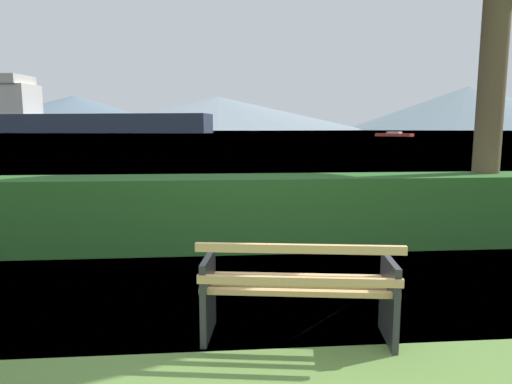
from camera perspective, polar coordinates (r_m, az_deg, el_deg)
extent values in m
plane|color=#567A38|center=(3.95, 5.22, -17.74)|extent=(1400.00, 1400.00, 0.00)
plane|color=#6B8EA3|center=(313.30, -4.76, 7.71)|extent=(620.00, 620.00, 0.00)
cube|color=tan|center=(3.59, 5.40, -12.61)|extent=(1.55, 0.29, 0.04)
cube|color=tan|center=(3.77, 5.31, -11.58)|extent=(1.55, 0.29, 0.04)
cube|color=tan|center=(3.96, 5.23, -10.64)|extent=(1.55, 0.29, 0.04)
cube|color=tan|center=(3.48, 5.47, -11.19)|extent=(1.55, 0.27, 0.06)
cube|color=tan|center=(3.36, 5.55, -7.17)|extent=(1.55, 0.27, 0.06)
cube|color=#2D2D33|center=(3.84, -6.09, -13.01)|extent=(0.12, 0.51, 0.68)
cube|color=#2D2D33|center=(3.89, 16.55, -13.05)|extent=(0.12, 0.51, 0.68)
cube|color=#285B23|center=(6.53, 0.87, -2.52)|extent=(12.33, 0.88, 1.04)
cylinder|color=brown|center=(7.85, 27.78, 12.95)|extent=(0.39, 0.39, 5.02)
cube|color=#2D384C|center=(190.64, -20.64, 8.12)|extent=(98.79, 36.21, 7.32)
cube|color=silver|center=(207.84, -28.50, 10.25)|extent=(20.13, 16.60, 11.71)
cube|color=beige|center=(208.41, -28.64, 12.36)|extent=(15.29, 16.80, 3.66)
cube|color=#B2332D|center=(104.81, 17.13, 6.93)|extent=(7.29, 7.46, 0.65)
cube|color=beige|center=(104.81, 17.14, 7.23)|extent=(3.22, 3.25, 0.43)
cone|color=slate|center=(626.44, -22.02, 9.30)|extent=(287.77, 287.77, 43.47)
cone|color=gray|center=(592.40, -4.84, 9.91)|extent=(377.70, 377.70, 42.54)
cone|color=slate|center=(621.17, 25.32, 9.60)|extent=(303.59, 303.59, 53.54)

